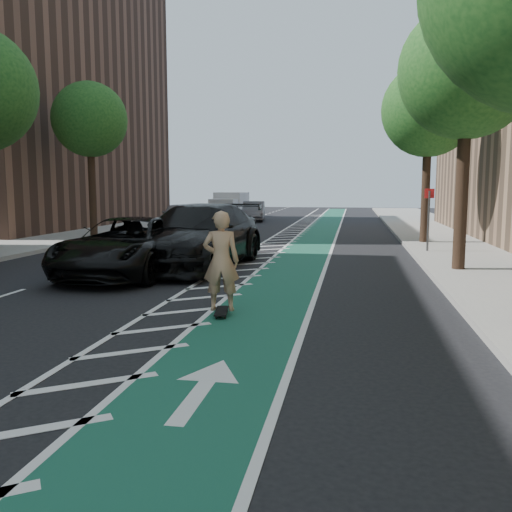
% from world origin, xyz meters
% --- Properties ---
extents(ground, '(120.00, 120.00, 0.00)m').
position_xyz_m(ground, '(0.00, 0.00, 0.00)').
color(ground, black).
rests_on(ground, ground).
extents(bike_lane, '(2.00, 90.00, 0.01)m').
position_xyz_m(bike_lane, '(3.00, 10.00, 0.01)').
color(bike_lane, '#185442').
rests_on(bike_lane, ground).
extents(buffer_strip, '(1.40, 90.00, 0.01)m').
position_xyz_m(buffer_strip, '(1.50, 10.00, 0.01)').
color(buffer_strip, silver).
rests_on(buffer_strip, ground).
extents(sidewalk_right, '(5.00, 90.00, 0.15)m').
position_xyz_m(sidewalk_right, '(9.50, 10.00, 0.07)').
color(sidewalk_right, gray).
rests_on(sidewalk_right, ground).
extents(curb_right, '(0.12, 90.00, 0.16)m').
position_xyz_m(curb_right, '(7.05, 10.00, 0.08)').
color(curb_right, gray).
rests_on(curb_right, ground).
extents(curb_left, '(0.12, 90.00, 0.16)m').
position_xyz_m(curb_left, '(-7.05, 10.00, 0.08)').
color(curb_left, gray).
rests_on(curb_left, ground).
extents(building_left_far, '(14.00, 22.00, 18.00)m').
position_xyz_m(building_left_far, '(-17.50, 24.00, 9.00)').
color(building_left_far, brown).
rests_on(building_left_far, ground).
extents(tree_r_c, '(4.20, 4.20, 7.90)m').
position_xyz_m(tree_r_c, '(7.90, 8.00, 5.77)').
color(tree_r_c, '#382619').
rests_on(tree_r_c, ground).
extents(tree_r_d, '(4.20, 4.20, 7.90)m').
position_xyz_m(tree_r_d, '(7.90, 16.00, 5.77)').
color(tree_r_d, '#382619').
rests_on(tree_r_d, ground).
extents(tree_l_d, '(4.20, 4.20, 7.90)m').
position_xyz_m(tree_l_d, '(-7.90, 16.00, 5.77)').
color(tree_l_d, '#382619').
rests_on(tree_l_d, ground).
extents(sign_post, '(0.35, 0.08, 2.47)m').
position_xyz_m(sign_post, '(7.60, 12.00, 1.35)').
color(sign_post, '#4C4C4C').
rests_on(sign_post, ground).
extents(skateboard, '(0.37, 0.86, 0.11)m').
position_xyz_m(skateboard, '(2.30, 1.18, 0.09)').
color(skateboard, black).
rests_on(skateboard, ground).
extents(skateboarder, '(0.79, 0.58, 1.97)m').
position_xyz_m(skateboarder, '(2.30, 1.18, 1.10)').
color(skateboarder, tan).
rests_on(skateboarder, skateboard).
extents(suv_near, '(2.81, 6.00, 1.66)m').
position_xyz_m(suv_near, '(-1.56, 5.64, 0.83)').
color(suv_near, black).
rests_on(suv_near, ground).
extents(suv_far, '(3.41, 7.11, 2.00)m').
position_xyz_m(suv_far, '(0.00, 7.50, 1.00)').
color(suv_far, black).
rests_on(suv_far, ground).
extents(car_silver, '(2.30, 4.73, 1.55)m').
position_xyz_m(car_silver, '(-6.00, 23.68, 0.78)').
color(car_silver, '#98989D').
rests_on(car_silver, ground).
extents(car_grey, '(2.12, 4.65, 1.48)m').
position_xyz_m(car_grey, '(-2.52, 30.91, 0.74)').
color(car_grey, '#5B5A5F').
rests_on(car_grey, ground).
extents(box_truck, '(2.48, 5.13, 2.09)m').
position_xyz_m(box_truck, '(-5.57, 36.20, 0.96)').
color(box_truck, silver).
rests_on(box_truck, ground).
extents(barrel_a, '(0.62, 0.62, 0.84)m').
position_xyz_m(barrel_a, '(-2.91, 8.58, 0.40)').
color(barrel_a, '#F74B0D').
rests_on(barrel_a, ground).
extents(barrel_b, '(0.74, 0.74, 1.01)m').
position_xyz_m(barrel_b, '(-3.60, 9.50, 0.48)').
color(barrel_b, '#E4540C').
rests_on(barrel_b, ground).
extents(barrel_c, '(0.68, 0.68, 0.93)m').
position_xyz_m(barrel_c, '(-2.40, 19.00, 0.44)').
color(barrel_c, '#FF490D').
rests_on(barrel_c, ground).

